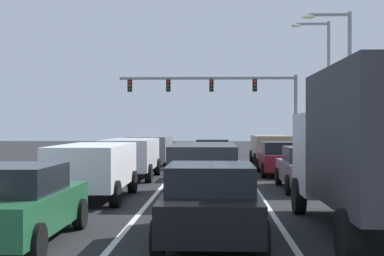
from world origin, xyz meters
name	(u,v)px	position (x,y,z in m)	size (l,w,h in m)	color
ground_plane	(208,188)	(0.00, 16.44, 0.00)	(120.00, 120.00, 0.00)	black
lane_stripe_between_right_lane_and_center_lane	(249,178)	(1.70, 20.54, 0.00)	(0.14, 45.20, 0.01)	silver
lane_stripe_between_center_lane_and_left_lane	(170,177)	(-1.70, 20.54, 0.00)	(0.14, 45.20, 0.01)	silver
snow_bank_right_shoulder	(374,172)	(7.00, 20.54, 0.27)	(1.44, 45.20, 0.55)	white
snow_bank_left_shoulder	(48,171)	(-7.00, 20.54, 0.27)	(2.00, 45.20, 0.54)	white
box_truck_right_lane_nearest	(376,143)	(3.50, 7.59, 1.90)	(2.53, 7.20, 3.36)	#B7BABF
sedan_gray_right_lane_second	(309,168)	(3.53, 16.03, 0.76)	(2.00, 4.50, 1.51)	slate
sedan_maroon_right_lane_third	(281,158)	(3.23, 22.00, 0.76)	(2.00, 4.50, 1.51)	maroon
suv_tan_right_lane_fourth	(271,147)	(3.44, 28.85, 1.02)	(2.16, 4.90, 1.67)	#937F60
sedan_black_center_lane_nearest	(211,202)	(0.14, 7.04, 0.76)	(2.00, 4.50, 1.51)	black
suv_charcoal_center_lane_second	(204,165)	(-0.12, 13.73, 1.02)	(2.16, 4.90, 1.67)	#38383D
sedan_red_center_lane_third	(213,160)	(0.17, 20.24, 0.76)	(2.00, 4.50, 1.51)	maroon
sedan_navy_center_lane_fourth	(212,154)	(0.12, 25.99, 0.76)	(2.00, 4.50, 1.51)	navy
sedan_green_left_lane_nearest	(14,204)	(-3.61, 6.66, 0.76)	(2.00, 4.50, 1.51)	#1E5633
suv_white_left_lane_second	(94,166)	(-3.47, 13.23, 1.02)	(2.16, 4.90, 1.67)	silver
suv_silver_left_lane_third	(131,155)	(-3.32, 20.01, 1.02)	(2.16, 4.90, 1.67)	#B7BABF
suv_gray_left_lane_fourth	(151,148)	(-3.16, 26.32, 1.02)	(2.16, 4.90, 1.67)	slate
traffic_light_gantry	(228,92)	(1.31, 41.07, 4.89)	(14.00, 0.47, 6.20)	slate
street_lamp_right_near	(343,75)	(7.07, 26.71, 4.96)	(2.66, 0.36, 8.30)	gray
street_lamp_right_mid	(324,78)	(7.61, 34.92, 5.45)	(2.66, 0.36, 9.25)	gray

